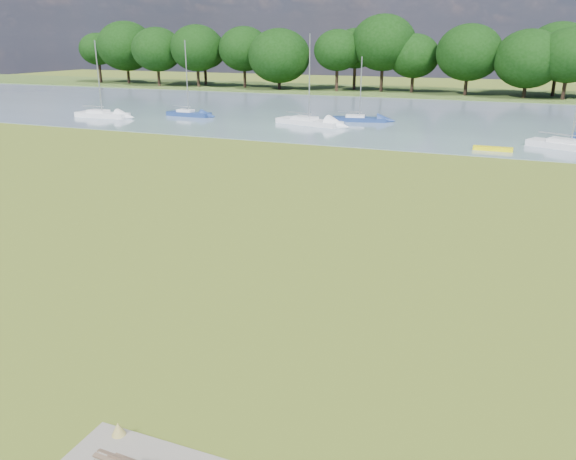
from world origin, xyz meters
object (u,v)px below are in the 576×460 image
at_px(sailboat_1, 359,118).
at_px(sailboat_6, 308,120).
at_px(kayak, 493,149).
at_px(sailboat_0, 102,113).
at_px(sailboat_4, 188,112).
at_px(sailboat_5, 570,143).

distance_m(sailboat_1, sailboat_6, 5.72).
distance_m(kayak, sailboat_0, 40.63).
bearing_deg(sailboat_1, sailboat_4, 177.67).
height_order(kayak, sailboat_5, sailboat_5).
xyz_separation_m(kayak, sailboat_5, (5.43, 2.86, 0.30)).
distance_m(kayak, sailboat_5, 6.15).
bearing_deg(kayak, sailboat_6, 156.83).
relative_size(sailboat_4, sailboat_5, 0.98).
relative_size(sailboat_1, sailboat_6, 0.75).
distance_m(sailboat_1, sailboat_4, 18.71).
height_order(kayak, sailboat_0, sailboat_0).
bearing_deg(sailboat_6, sailboat_4, -167.88).
xyz_separation_m(sailboat_4, sailboat_6, (14.36, -0.94, -0.01)).
bearing_deg(sailboat_5, kayak, -128.30).
bearing_deg(kayak, sailboat_5, 28.11).
height_order(sailboat_0, sailboat_1, sailboat_0).
bearing_deg(sailboat_0, kayak, -7.70).
bearing_deg(sailboat_6, sailboat_1, 60.11).
bearing_deg(sailboat_1, sailboat_6, -147.46).
distance_m(sailboat_0, sailboat_5, 45.85).
bearing_deg(sailboat_5, sailboat_6, -167.92).
relative_size(sailboat_0, sailboat_1, 1.24).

